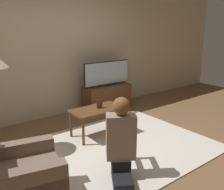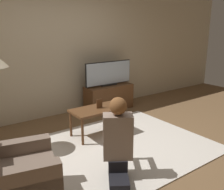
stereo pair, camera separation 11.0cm
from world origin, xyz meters
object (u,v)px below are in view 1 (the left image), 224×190
(person_kneeling, at_px, (121,138))
(coffee_table, at_px, (98,112))
(tv, at_px, (107,73))
(armchair, at_px, (13,184))

(person_kneeling, bearing_deg, coffee_table, -78.96)
(tv, bearing_deg, armchair, -142.81)
(coffee_table, bearing_deg, armchair, -149.87)
(armchair, distance_m, person_kneeling, 1.22)
(tv, height_order, person_kneeling, tv)
(armchair, bearing_deg, coffee_table, -47.55)
(tv, xyz_separation_m, person_kneeling, (-1.40, -2.17, -0.29))
(coffee_table, distance_m, person_kneeling, 1.26)
(coffee_table, xyz_separation_m, person_kneeling, (-0.47, -1.17, 0.10))
(tv, relative_size, coffee_table, 1.29)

